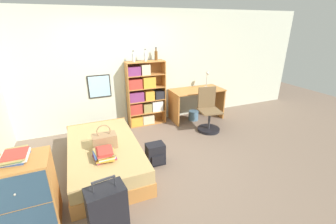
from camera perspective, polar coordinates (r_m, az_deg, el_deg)
ground_plane at (r=4.17m, az=-6.33°, el=-11.72°), size 14.00×14.00×0.00m
wall_back at (r=5.20m, az=-12.27°, el=10.23°), size 10.00×0.09×2.60m
bed at (r=3.97m, az=-15.79°, el=-10.60°), size 1.12×2.01×0.44m
handbag at (r=3.71m, az=-15.78°, el=-6.99°), size 0.36×0.22×0.39m
book_stack_on_bed at (r=3.45m, az=-15.76°, el=-10.30°), size 0.33×0.39×0.14m
suitcase at (r=2.84m, az=-15.13°, el=-23.12°), size 0.46×0.31×0.75m
dresser at (r=3.20m, az=-32.75°, el=-17.28°), size 0.66×0.51×0.89m
magazine_pile_on_dresser at (r=2.99m, az=-34.43°, el=-9.31°), size 0.28×0.36×0.07m
bookcase at (r=5.27m, az=-6.09°, el=4.08°), size 0.89×0.29×1.50m
bottle_green at (r=5.00m, az=-8.76°, el=13.49°), size 0.06×0.06×0.24m
bottle_brown at (r=5.06m, az=-5.78°, el=13.83°), size 0.06×0.06×0.26m
bottle_clear at (r=5.21m, az=-3.05°, el=14.21°), size 0.07×0.07×0.29m
desk at (r=5.66m, az=7.29°, el=3.48°), size 1.29×0.65×0.77m
desk_lamp at (r=5.73m, az=10.10°, el=9.18°), size 0.16×0.12×0.46m
desk_chair at (r=5.14m, az=10.21°, el=-1.26°), size 0.51×0.52×0.97m
backpack at (r=3.93m, az=-3.20°, el=-10.63°), size 0.31×0.25×0.38m
waste_bin at (r=5.70m, az=6.47°, el=-0.87°), size 0.24×0.24×0.23m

